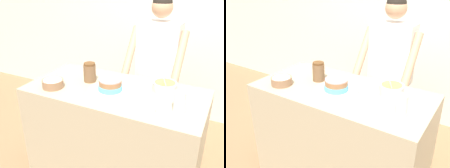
{
  "view_description": "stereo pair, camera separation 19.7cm",
  "coord_description": "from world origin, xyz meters",
  "views": [
    {
      "loc": [
        0.8,
        -1.29,
        1.81
      ],
      "look_at": [
        -0.01,
        0.32,
        1.0
      ],
      "focal_mm": 40.0,
      "sensor_mm": 36.0,
      "label": 1
    },
    {
      "loc": [
        0.97,
        -1.19,
        1.81
      ],
      "look_at": [
        -0.01,
        0.32,
        1.0
      ],
      "focal_mm": 40.0,
      "sensor_mm": 36.0,
      "label": 2
    }
  ],
  "objects": [
    {
      "name": "counter",
      "position": [
        0.0,
        0.36,
        0.47
      ],
      "size": [
        1.46,
        0.71,
        0.94
      ],
      "color": "tan",
      "rests_on": "ground_plane"
    },
    {
      "name": "frosting_bowl_white",
      "position": [
        -0.48,
        0.17,
        0.98
      ],
      "size": [
        0.17,
        0.17,
        0.07
      ],
      "color": "#936B4C",
      "rests_on": "counter"
    },
    {
      "name": "ceramic_plate",
      "position": [
        0.27,
        0.16,
        0.95
      ],
      "size": [
        0.26,
        0.26,
        0.01
      ],
      "color": "silver",
      "rests_on": "counter"
    },
    {
      "name": "drinking_glass",
      "position": [
        0.54,
        0.24,
        1.01
      ],
      "size": [
        0.07,
        0.07,
        0.15
      ],
      "color": "silver",
      "rests_on": "counter"
    },
    {
      "name": "stoneware_jar",
      "position": [
        -0.27,
        0.41,
        1.02
      ],
      "size": [
        0.11,
        0.11,
        0.17
      ],
      "color": "brown",
      "rests_on": "counter"
    },
    {
      "name": "cake",
      "position": [
        -0.02,
        0.32,
        0.98
      ],
      "size": [
        0.35,
        0.35,
        0.1
      ],
      "color": "silver",
      "rests_on": "counter"
    },
    {
      "name": "person_baker",
      "position": [
        0.14,
        1.04,
        0.99
      ],
      "size": [
        0.55,
        0.47,
        1.65
      ],
      "color": "#2D2D38",
      "rests_on": "ground_plane"
    },
    {
      "name": "frosting_bowl_yellow",
      "position": [
        0.37,
        0.51,
        0.98
      ],
      "size": [
        0.19,
        0.19,
        0.14
      ],
      "color": "silver",
      "rests_on": "counter"
    },
    {
      "name": "wall_back",
      "position": [
        0.0,
        1.88,
        1.3
      ],
      "size": [
        10.0,
        0.05,
        2.6
      ],
      "color": "silver",
      "rests_on": "ground_plane"
    }
  ]
}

